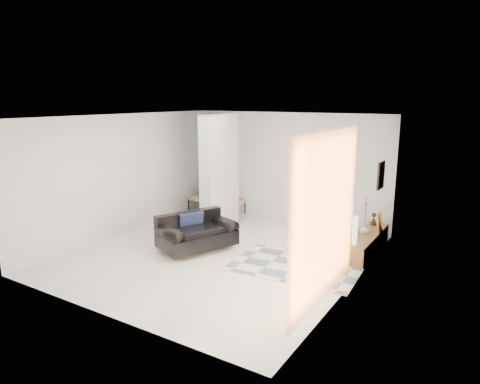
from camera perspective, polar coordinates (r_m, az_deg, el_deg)
The scene contains 17 objects.
floor at distance 8.93m, azimuth -2.63°, elevation -8.26°, with size 6.00×6.00×0.00m, color beige.
ceiling at distance 8.36m, azimuth -2.82°, elevation 9.99°, with size 6.00×6.00×0.00m, color white.
wall_back at distance 11.10m, azimuth 6.06°, elevation 3.28°, with size 6.00×6.00×0.00m, color silver.
wall_front at distance 6.36m, azimuth -18.18°, elevation -4.22°, with size 6.00×6.00×0.00m, color silver.
wall_left at distance 10.31m, azimuth -15.46°, elevation 2.20°, with size 6.00×6.00×0.00m, color silver.
wall_right at distance 7.38m, azimuth 15.22°, elevation -1.77°, with size 6.00×6.00×0.00m, color silver.
partition_column at distance 10.44m, azimuth -2.76°, elevation 2.76°, with size 0.35×1.20×2.80m, color silver.
hallway_door at distance 12.17m, azimuth -3.01°, elevation 2.33°, with size 0.85×0.06×2.04m, color white.
curtain at distance 6.33m, azimuth 11.54°, elevation -3.46°, with size 2.55×2.55×0.00m, color orange.
wall_art at distance 8.95m, azimuth 18.27°, elevation 2.13°, with size 0.04×0.45×0.55m, color #331E0E.
media_console at distance 9.35m, azimuth 16.47°, elevation -6.49°, with size 0.45×1.97×0.80m.
loveseat at distance 9.15m, azimuth -5.94°, elevation -5.44°, with size 1.45×1.80×0.76m.
daybed at distance 11.93m, azimuth -3.20°, elevation -0.79°, with size 1.54×0.69×0.77m.
area_rug at distance 8.36m, azimuth 7.40°, elevation -9.79°, with size 2.39×1.59×0.01m, color beige.
cylinder_lamp at distance 8.46m, azimuth 15.07°, elevation -4.99°, with size 0.10×0.10×0.57m, color silver.
bronze_figurine at distance 9.92m, azimuth 17.40°, elevation -3.44°, with size 0.14×0.14×0.28m, color black, non-canonical shape.
vase at distance 9.26m, azimuth 16.25°, elevation -4.78°, with size 0.18×0.18×0.19m, color silver.
Camera 1 is at (4.72, -6.89, 3.16)m, focal length 32.00 mm.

